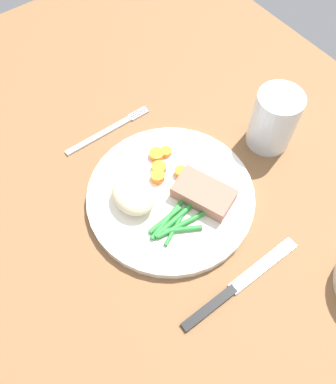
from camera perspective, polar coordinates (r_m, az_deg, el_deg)
dining_table at (r=61.30cm, az=1.15°, el=-2.34°), size 120.00×90.00×2.00cm
dinner_plate at (r=60.09cm, az=-0.00°, el=-0.85°), size 26.03×26.03×1.60cm
meat_portion at (r=58.41cm, az=5.29°, el=-0.21°), size 10.19×8.05×2.41cm
mashed_potatoes at (r=57.58cm, az=-5.14°, el=-0.39°), size 7.40×6.01×3.65cm
carrot_slices at (r=61.63cm, az=-0.79°, el=3.92°), size 7.25×5.99×1.25cm
green_beans at (r=56.86cm, az=1.05°, el=-4.49°), size 6.03×9.40×0.86cm
fork at (r=69.07cm, az=-8.90°, el=8.93°), size 1.44×16.60×0.40cm
knife at (r=56.26cm, az=10.31°, el=-13.38°), size 1.70×20.50×0.64cm
water_glass at (r=66.09cm, az=15.20°, el=9.79°), size 7.35×7.35×10.40cm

